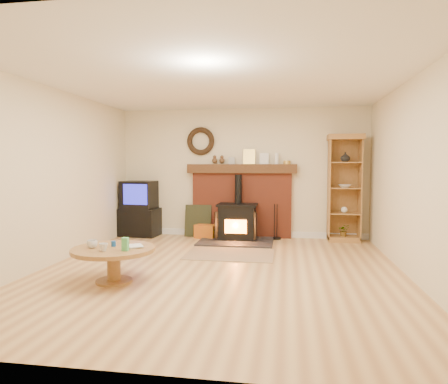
% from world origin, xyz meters
% --- Properties ---
extents(ground, '(5.50, 5.50, 0.00)m').
position_xyz_m(ground, '(0.00, 0.00, 0.00)').
color(ground, '#B37E4A').
rests_on(ground, ground).
extents(room_shell, '(5.02, 5.52, 2.61)m').
position_xyz_m(room_shell, '(-0.02, 0.09, 1.72)').
color(room_shell, beige).
rests_on(room_shell, ground).
extents(chimney_breast, '(2.20, 0.22, 1.78)m').
position_xyz_m(chimney_breast, '(0.00, 2.67, 0.80)').
color(chimney_breast, brown).
rests_on(chimney_breast, ground).
extents(wood_stove, '(1.40, 1.00, 1.27)m').
position_xyz_m(wood_stove, '(-0.04, 2.27, 0.34)').
color(wood_stove, black).
rests_on(wood_stove, ground).
extents(area_rug, '(1.43, 0.98, 0.01)m').
position_xyz_m(area_rug, '(-0.01, 1.04, 0.01)').
color(area_rug, brown).
rests_on(area_rug, ground).
extents(tv_unit, '(0.81, 0.60, 1.13)m').
position_xyz_m(tv_unit, '(-2.10, 2.47, 0.54)').
color(tv_unit, black).
rests_on(tv_unit, ground).
extents(curio_cabinet, '(0.65, 0.47, 2.04)m').
position_xyz_m(curio_cabinet, '(1.99, 2.56, 1.02)').
color(curio_cabinet, olive).
rests_on(curio_cabinet, ground).
extents(firelog_box, '(0.50, 0.39, 0.27)m').
position_xyz_m(firelog_box, '(-0.67, 2.40, 0.14)').
color(firelog_box, '#CA910D').
rests_on(firelog_box, ground).
extents(leaning_painting, '(0.54, 0.15, 0.65)m').
position_xyz_m(leaning_painting, '(-0.88, 2.55, 0.33)').
color(leaning_painting, black).
rests_on(leaning_painting, ground).
extents(fire_tools, '(0.16, 0.16, 0.70)m').
position_xyz_m(fire_tools, '(0.71, 2.50, 0.11)').
color(fire_tools, black).
rests_on(fire_tools, ground).
extents(coffee_table, '(1.03, 1.03, 0.60)m').
position_xyz_m(coffee_table, '(-1.23, -0.70, 0.36)').
color(coffee_table, brown).
rests_on(coffee_table, ground).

